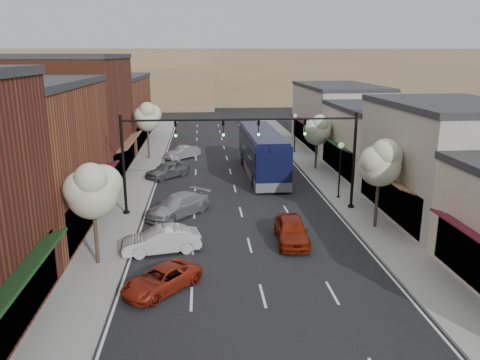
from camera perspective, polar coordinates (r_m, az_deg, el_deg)
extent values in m
plane|color=black|center=(25.93, 1.63, -9.67)|extent=(160.00, 160.00, 0.00)
cube|color=gray|center=(43.64, -12.15, 0.43)|extent=(2.80, 73.00, 0.15)
cube|color=gray|center=(44.66, 9.75, 0.88)|extent=(2.80, 73.00, 0.15)
cube|color=gray|center=(43.47, -10.32, 0.47)|extent=(0.25, 73.00, 0.17)
cube|color=gray|center=(44.33, 7.99, 0.85)|extent=(0.25, 73.00, 0.17)
cube|color=#163818|center=(18.46, -25.80, -11.35)|extent=(1.07, 9.80, 0.49)
cube|color=brown|center=(32.24, -25.80, 2.20)|extent=(9.00, 14.00, 9.00)
cube|color=#2D2D30|center=(31.65, -26.78, 10.51)|extent=(9.20, 14.10, 0.40)
cube|color=black|center=(31.70, -18.10, -2.66)|extent=(0.60, 11.90, 2.60)
cube|color=#561320|center=(31.11, -16.89, -0.01)|extent=(1.07, 9.80, 0.49)
cube|color=maroon|center=(45.27, -19.76, 7.09)|extent=(9.00, 14.00, 10.50)
cube|color=#2D2D30|center=(44.93, -20.39, 13.97)|extent=(9.20, 14.10, 0.40)
cube|color=black|center=(44.99, -14.17, 2.74)|extent=(0.60, 11.90, 2.60)
cube|color=#946543|center=(44.58, -13.28, 4.65)|extent=(1.07, 9.80, 0.49)
cube|color=brown|center=(60.91, -15.89, 8.04)|extent=(9.00, 18.00, 8.00)
cube|color=#2D2D30|center=(60.58, -16.18, 11.98)|extent=(9.20, 18.10, 0.40)
cube|color=black|center=(60.57, -11.81, 5.96)|extent=(0.60, 15.30, 2.60)
cube|color=#163818|center=(60.26, -11.13, 7.40)|extent=(1.07, 12.60, 0.49)
cube|color=#B4AC9A|center=(34.44, 23.96, 1.86)|extent=(8.00, 12.00, 7.50)
cube|color=#2D2D30|center=(33.85, 24.67, 8.38)|extent=(8.20, 12.10, 0.40)
cube|color=black|center=(33.36, 17.98, -1.78)|extent=(0.60, 10.20, 2.60)
cube|color=#946543|center=(32.68, 16.89, 0.69)|extent=(1.07, 8.40, 0.49)
cube|color=beige|center=(45.24, 16.73, 4.44)|extent=(8.00, 12.00, 6.00)
cube|color=#2D2D30|center=(44.80, 17.04, 8.46)|extent=(8.20, 12.10, 0.40)
cube|color=black|center=(44.30, 12.13, 2.68)|extent=(0.60, 10.20, 2.60)
cube|color=#163818|center=(43.79, 11.23, 4.59)|extent=(1.07, 8.40, 0.49)
cube|color=#B4AC9A|center=(58.26, 11.81, 7.50)|extent=(8.00, 16.00, 7.00)
cube|color=#2D2D30|center=(57.91, 12.00, 11.13)|extent=(8.20, 16.10, 0.40)
cube|color=black|center=(57.60, 8.16, 5.67)|extent=(0.60, 13.60, 2.60)
cube|color=#561320|center=(57.20, 7.42, 7.16)|extent=(1.07, 11.20, 0.49)
cube|color=#7A6647|center=(113.53, -3.49, 12.59)|extent=(120.00, 30.00, 12.00)
cube|color=#7A6647|center=(104.05, -17.45, 10.61)|extent=(50.00, 20.00, 8.00)
cylinder|color=black|center=(34.85, 13.35, -3.23)|extent=(0.44, 0.44, 0.30)
cylinder|color=black|center=(33.97, 13.69, 2.14)|extent=(0.20, 0.20, 7.00)
cylinder|color=black|center=(32.38, 7.24, 7.41)|extent=(8.00, 0.14, 0.14)
imported|color=black|center=(32.55, 7.90, 6.36)|extent=(0.18, 0.46, 1.10)
sphere|color=#19E533|center=(32.50, 7.92, 5.60)|extent=(0.18, 0.18, 0.18)
imported|color=black|center=(32.00, 2.26, 6.34)|extent=(0.18, 0.46, 1.10)
sphere|color=#19E533|center=(31.95, 2.28, 5.57)|extent=(0.18, 0.18, 0.18)
cylinder|color=black|center=(33.59, -13.65, -3.94)|extent=(0.44, 0.44, 0.30)
cylinder|color=black|center=(32.68, -14.01, 1.62)|extent=(0.20, 0.20, 7.00)
cylinder|color=black|center=(31.71, -7.17, 7.25)|extent=(8.00, 0.14, 0.14)
imported|color=black|center=(31.82, -7.86, 6.16)|extent=(0.18, 0.46, 1.10)
sphere|color=#19E533|center=(31.76, -7.84, 5.38)|extent=(0.18, 0.18, 0.18)
imported|color=black|center=(31.80, -2.06, 6.29)|extent=(0.18, 0.46, 1.10)
sphere|color=#19E533|center=(31.75, -2.04, 5.51)|extent=(0.18, 0.18, 0.18)
cylinder|color=#47382B|center=(30.85, 16.33, -2.50)|extent=(0.20, 0.20, 3.71)
sphere|color=#BBCA9B|center=(30.26, 16.65, 1.69)|extent=(2.60, 2.60, 2.60)
sphere|color=#BBCA9B|center=(30.62, 17.38, 2.68)|extent=(2.00, 2.00, 2.00)
sphere|color=#BBCA9B|center=(29.77, 16.18, 2.20)|extent=(1.90, 1.90, 1.90)
sphere|color=#BBCA9B|center=(29.65, 17.30, 3.21)|extent=(1.70, 1.70, 1.70)
cylinder|color=#47382B|center=(45.70, 9.25, 3.27)|extent=(0.20, 0.20, 3.33)
sphere|color=#BBCA9B|center=(45.32, 9.36, 5.85)|extent=(2.60, 2.60, 2.60)
sphere|color=#BBCA9B|center=(45.67, 9.91, 6.42)|extent=(2.00, 2.00, 2.00)
sphere|color=#BBCA9B|center=(44.89, 8.97, 6.18)|extent=(1.90, 1.90, 1.90)
sphere|color=#BBCA9B|center=(44.75, 9.69, 6.80)|extent=(1.70, 1.70, 1.70)
cylinder|color=#47382B|center=(25.72, -17.17, -6.33)|extent=(0.20, 0.20, 3.52)
sphere|color=#BBCA9B|center=(25.03, -17.55, -1.62)|extent=(2.60, 2.60, 2.60)
sphere|color=#BBCA9B|center=(25.09, -16.37, -0.45)|extent=(2.00, 2.00, 2.00)
sphere|color=#BBCA9B|center=(24.75, -18.66, -1.10)|extent=(1.90, 1.90, 1.90)
sphere|color=#BBCA9B|center=(24.31, -17.73, 0.03)|extent=(1.70, 1.70, 1.70)
cylinder|color=#47382B|center=(50.51, -11.12, 4.60)|extent=(0.20, 0.20, 3.84)
sphere|color=#BBCA9B|center=(50.14, -11.25, 7.30)|extent=(2.60, 2.60, 2.60)
sphere|color=#BBCA9B|center=(50.32, -10.67, 7.91)|extent=(2.00, 2.00, 2.00)
sphere|color=#BBCA9B|center=(49.85, -11.77, 7.64)|extent=(1.90, 1.90, 1.90)
sphere|color=#BBCA9B|center=(49.52, -11.26, 8.32)|extent=(1.70, 1.70, 1.70)
cylinder|color=black|center=(37.07, 11.88, -2.12)|extent=(0.28, 0.28, 0.20)
cylinder|color=black|center=(36.57, 12.04, 0.73)|extent=(0.12, 0.12, 4.00)
sphere|color=white|center=(36.09, 12.23, 4.14)|extent=(0.44, 0.44, 0.44)
cylinder|color=black|center=(53.54, 6.63, 3.38)|extent=(0.28, 0.28, 0.20)
cylinder|color=black|center=(53.20, 6.69, 5.39)|extent=(0.12, 0.12, 4.00)
sphere|color=white|center=(52.87, 6.77, 7.76)|extent=(0.44, 0.44, 0.44)
cube|color=black|center=(43.18, 2.70, 3.47)|extent=(3.14, 13.48, 3.47)
cube|color=#595B60|center=(43.52, 2.68, 1.45)|extent=(3.16, 13.50, 0.78)
cube|color=black|center=(43.08, 2.71, 4.13)|extent=(3.18, 12.40, 1.23)
cube|color=black|center=(42.86, 2.73, 5.81)|extent=(2.89, 12.94, 0.28)
cube|color=black|center=(36.60, 4.23, 2.50)|extent=(2.33, 0.12, 1.34)
cylinder|color=black|center=(38.85, 1.75, -0.26)|extent=(0.38, 1.17, 1.16)
cylinder|color=black|center=(39.27, 5.58, -0.16)|extent=(0.38, 1.17, 1.16)
cylinder|color=black|center=(47.48, 0.35, 2.58)|extent=(0.38, 1.17, 1.16)
cylinder|color=black|center=(47.82, 3.51, 2.64)|extent=(0.38, 1.17, 1.16)
cylinder|color=black|center=(45.96, 0.56, 2.16)|extent=(0.38, 1.17, 1.16)
cylinder|color=black|center=(46.32, 3.81, 2.23)|extent=(0.38, 1.17, 1.16)
imported|color=maroon|center=(28.04, 6.30, -6.08)|extent=(2.08, 4.63, 1.54)
imported|color=maroon|center=(22.87, -9.57, -11.86)|extent=(4.17, 4.26, 1.13)
imported|color=silver|center=(26.92, -9.61, -7.24)|extent=(4.62, 2.35, 1.45)
imported|color=#9F9FA4|center=(32.66, -7.59, -3.08)|extent=(4.99, 5.25, 1.50)
imported|color=#5B5D63|center=(42.87, -8.84, 1.24)|extent=(4.29, 4.28, 1.47)
imported|color=#A8A9AD|center=(50.57, -7.01, 3.34)|extent=(3.96, 3.83, 1.35)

